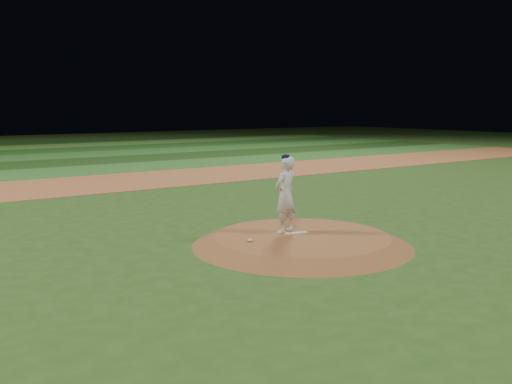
# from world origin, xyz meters

# --- Properties ---
(ground) EXTENTS (120.00, 120.00, 0.00)m
(ground) POSITION_xyz_m (0.00, 0.00, 0.00)
(ground) COLOR #2B4F19
(ground) RESTS_ON ground
(infield_dirt_band) EXTENTS (70.00, 6.00, 0.02)m
(infield_dirt_band) POSITION_xyz_m (0.00, 14.00, 0.01)
(infield_dirt_band) COLOR #A55F33
(infield_dirt_band) RESTS_ON ground
(outfield_stripe_0) EXTENTS (70.00, 5.00, 0.02)m
(outfield_stripe_0) POSITION_xyz_m (0.00, 19.50, 0.01)
(outfield_stripe_0) COLOR #2F6926
(outfield_stripe_0) RESTS_ON ground
(outfield_stripe_1) EXTENTS (70.00, 5.00, 0.02)m
(outfield_stripe_1) POSITION_xyz_m (0.00, 24.50, 0.01)
(outfield_stripe_1) COLOR #1C3F14
(outfield_stripe_1) RESTS_ON ground
(outfield_stripe_2) EXTENTS (70.00, 5.00, 0.02)m
(outfield_stripe_2) POSITION_xyz_m (0.00, 29.50, 0.01)
(outfield_stripe_2) COLOR #2E6826
(outfield_stripe_2) RESTS_ON ground
(outfield_stripe_3) EXTENTS (70.00, 5.00, 0.02)m
(outfield_stripe_3) POSITION_xyz_m (0.00, 34.50, 0.01)
(outfield_stripe_3) COLOR #1E4F19
(outfield_stripe_3) RESTS_ON ground
(pitchers_mound) EXTENTS (5.50, 5.50, 0.25)m
(pitchers_mound) POSITION_xyz_m (0.00, 0.00, 0.12)
(pitchers_mound) COLOR brown
(pitchers_mound) RESTS_ON ground
(pitching_rubber) EXTENTS (0.57, 0.26, 0.03)m
(pitching_rubber) POSITION_xyz_m (0.03, 0.24, 0.26)
(pitching_rubber) COLOR white
(pitching_rubber) RESTS_ON pitchers_mound
(rosin_bag) EXTENTS (0.13, 0.13, 0.07)m
(rosin_bag) POSITION_xyz_m (-1.43, 0.19, 0.29)
(rosin_bag) COLOR silver
(rosin_bag) RESTS_ON pitchers_mound
(pitcher_on_mound) EXTENTS (0.81, 0.63, 2.01)m
(pitcher_on_mound) POSITION_xyz_m (-0.13, 0.51, 1.24)
(pitcher_on_mound) COLOR silver
(pitcher_on_mound) RESTS_ON pitchers_mound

